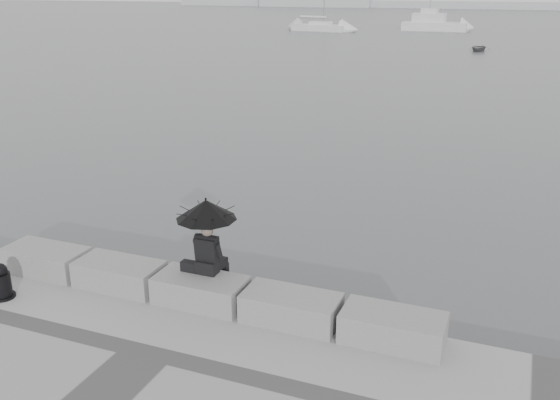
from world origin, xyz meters
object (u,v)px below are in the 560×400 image
at_px(seated_person, 206,220).
at_px(mooring_bollard, 1,284).
at_px(motor_cruiser, 435,24).
at_px(sailboat_left, 320,27).
at_px(dinghy, 479,48).

xyz_separation_m(seated_person, mooring_bollard, (-3.42, -1.40, -1.20)).
bearing_deg(motor_cruiser, mooring_bollard, -86.06).
xyz_separation_m(mooring_bollard, motor_cruiser, (-4.17, 77.55, 0.11)).
height_order(sailboat_left, dinghy, sailboat_left).
height_order(motor_cruiser, dinghy, motor_cruiser).
relative_size(mooring_bollard, dinghy, 0.24).
distance_m(sailboat_left, motor_cruiser, 14.85).
relative_size(seated_person, mooring_bollard, 2.07).
bearing_deg(seated_person, motor_cruiser, 95.59).
relative_size(seated_person, dinghy, 0.50).
bearing_deg(motor_cruiser, dinghy, -71.61).
height_order(seated_person, sailboat_left, sailboat_left).
distance_m(mooring_bollard, dinghy, 53.55).
bearing_deg(sailboat_left, motor_cruiser, 32.28).
relative_size(sailboat_left, dinghy, 4.65).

